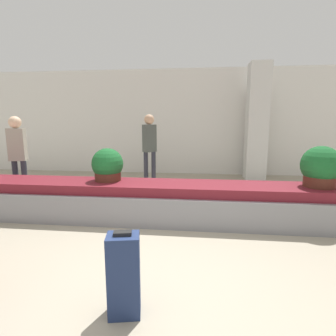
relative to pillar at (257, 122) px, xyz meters
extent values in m
plane|color=#9E937F|center=(-2.11, -5.30, -1.60)|extent=(18.00, 18.00, 0.00)
cube|color=silver|center=(-2.11, 0.58, 0.00)|extent=(18.00, 0.06, 3.20)
cube|color=gray|center=(-2.11, -3.50, -1.37)|extent=(8.37, 0.90, 0.47)
cube|color=maroon|center=(-2.11, -3.50, -1.05)|extent=(8.03, 0.74, 0.16)
cube|color=silver|center=(0.00, 0.00, 0.00)|extent=(0.55, 0.55, 3.20)
cube|color=navy|center=(-2.23, -5.72, -1.25)|extent=(0.30, 0.25, 0.71)
cube|color=black|center=(-2.23, -5.72, -0.88)|extent=(0.16, 0.10, 0.03)
cylinder|color=#4C2319|center=(-3.15, -3.41, -0.91)|extent=(0.44, 0.44, 0.14)
sphere|color=#195B28|center=(-3.15, -3.41, -0.69)|extent=(0.53, 0.53, 0.53)
cylinder|color=#4C2319|center=(0.23, -3.49, -0.89)|extent=(0.45, 0.45, 0.18)
sphere|color=#195B28|center=(0.23, -3.49, -0.64)|extent=(0.58, 0.58, 0.58)
cylinder|color=#282833|center=(-5.39, -2.70, -1.19)|extent=(0.11, 0.11, 0.83)
cylinder|color=#282833|center=(-5.19, -2.70, -1.19)|extent=(0.11, 0.11, 0.83)
cube|color=gray|center=(-5.29, -2.70, -0.44)|extent=(0.35, 0.25, 0.66)
sphere|color=beige|center=(-5.29, -2.70, 0.00)|extent=(0.24, 0.24, 0.24)
cylinder|color=#282833|center=(-2.95, -1.11, -1.17)|extent=(0.11, 0.11, 0.86)
cylinder|color=#282833|center=(-2.75, -1.11, -1.17)|extent=(0.11, 0.11, 0.86)
cube|color=#474C47|center=(-2.85, -1.11, -0.39)|extent=(0.36, 0.35, 0.68)
sphere|color=tan|center=(-2.85, -1.11, 0.07)|extent=(0.25, 0.25, 0.25)
camera|label=1|loc=(-1.64, -7.64, 0.00)|focal=28.00mm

